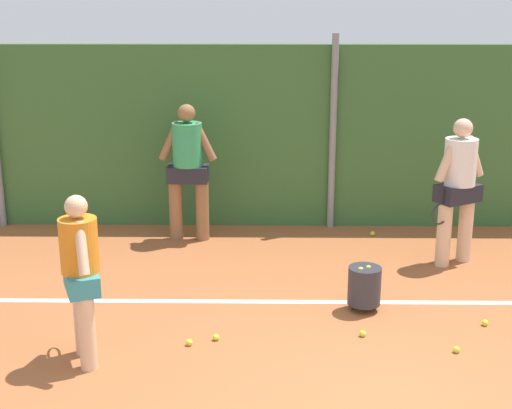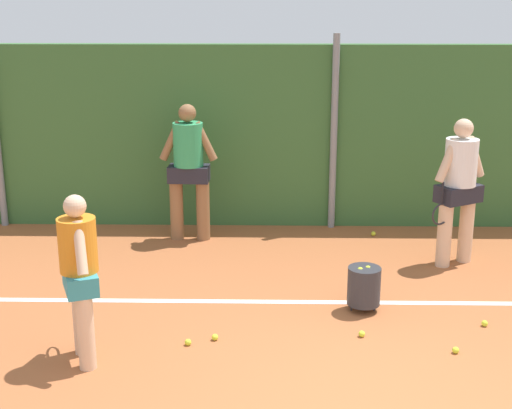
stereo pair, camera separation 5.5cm
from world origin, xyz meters
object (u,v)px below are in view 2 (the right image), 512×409
tennis_ball_4 (485,323)px  player_foreground_near (79,270)px  player_backcourt_far (189,165)px  ball_hopper (364,286)px  tennis_ball_6 (373,234)px  tennis_ball_1 (215,337)px  player_midcourt (459,184)px  tennis_ball_5 (188,342)px  tennis_ball_3 (362,334)px  tennis_ball_7 (456,350)px

tennis_ball_4 → player_foreground_near: bearing=-168.7°
player_backcourt_far → ball_hopper: bearing=-45.8°
tennis_ball_6 → tennis_ball_1: bearing=-121.6°
player_midcourt → tennis_ball_5: (-3.17, -2.34, -1.02)m
ball_hopper → tennis_ball_3: (-0.09, -0.64, -0.26)m
tennis_ball_1 → tennis_ball_4: (2.80, 0.37, 0.00)m
player_midcourt → tennis_ball_3: bearing=26.3°
tennis_ball_6 → tennis_ball_3: bearing=-99.8°
player_foreground_near → tennis_ball_3: (2.68, 0.53, -0.88)m
tennis_ball_1 → tennis_ball_3: (1.48, 0.10, 0.00)m
player_foreground_near → tennis_ball_5: size_ratio=24.63×
tennis_ball_5 → tennis_ball_7: (2.60, -0.12, 0.00)m
player_midcourt → player_backcourt_far: (-3.49, 0.91, 0.02)m
ball_hopper → player_midcourt: bearing=47.8°
tennis_ball_7 → tennis_ball_5: bearing=177.5°
tennis_ball_6 → tennis_ball_7: same height
tennis_ball_1 → tennis_ball_4: bearing=7.5°
tennis_ball_1 → tennis_ball_4: size_ratio=1.00×
player_foreground_near → player_midcourt: bearing=-79.0°
player_foreground_near → ball_hopper: (2.77, 1.17, -0.62)m
tennis_ball_4 → tennis_ball_6: bearing=104.5°
ball_hopper → tennis_ball_4: (1.22, -0.37, -0.26)m
tennis_ball_5 → tennis_ball_3: bearing=7.1°
tennis_ball_4 → tennis_ball_7: size_ratio=1.00×
ball_hopper → tennis_ball_4: size_ratio=7.78×
player_foreground_near → tennis_ball_4: bearing=-100.5°
tennis_ball_3 → tennis_ball_1: bearing=-176.1°
player_backcourt_far → ball_hopper: 3.31m
player_backcourt_far → tennis_ball_5: player_backcourt_far is taller
player_backcourt_far → tennis_ball_3: player_backcourt_far is taller
player_midcourt → tennis_ball_7: player_midcourt is taller
player_backcourt_far → tennis_ball_6: size_ratio=29.06×
tennis_ball_5 → tennis_ball_1: bearing=24.0°
tennis_ball_5 → tennis_ball_6: same height
tennis_ball_7 → tennis_ball_4: bearing=53.2°
tennis_ball_5 → tennis_ball_7: same height
player_backcourt_far → tennis_ball_1: 3.35m
player_midcourt → tennis_ball_4: 2.12m
tennis_ball_4 → tennis_ball_5: same height
tennis_ball_3 → tennis_ball_4: bearing=11.5°
player_midcourt → tennis_ball_1: player_midcourt is taller
ball_hopper → tennis_ball_1: bearing=-154.7°
player_backcourt_far → tennis_ball_4: 4.49m
player_midcourt → tennis_ball_7: 2.72m
tennis_ball_5 → ball_hopper: bearing=25.1°
player_backcourt_far → tennis_ball_1: (0.58, -3.13, -1.05)m
tennis_ball_3 → tennis_ball_5: 1.75m
ball_hopper → player_backcourt_far: bearing=132.0°
player_midcourt → ball_hopper: size_ratio=3.67×
ball_hopper → tennis_ball_7: ball_hopper is taller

